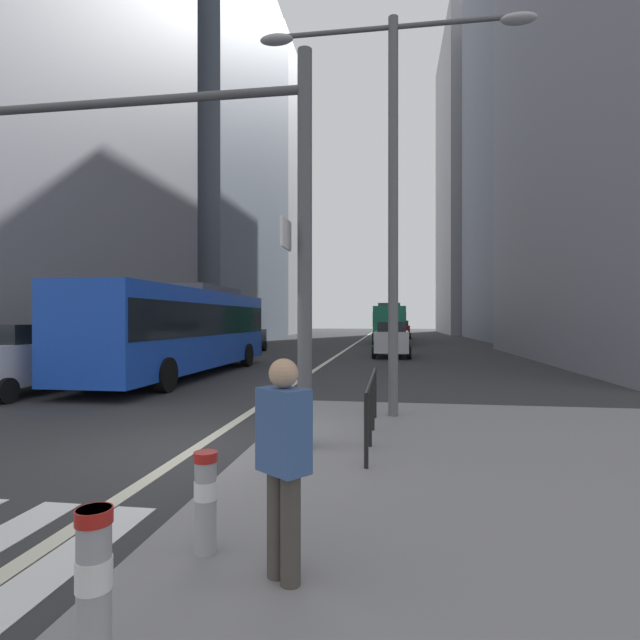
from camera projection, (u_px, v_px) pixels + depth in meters
name	position (u px, v px, depth m)	size (l,w,h in m)	color
ground_plane	(336.00, 356.00, 27.56)	(160.00, 160.00, 0.00)	#303033
median_island	(586.00, 482.00, 5.98)	(9.00, 10.00, 0.15)	gray
lane_centre_line	(351.00, 346.00, 37.45)	(0.20, 80.00, 0.01)	beige
office_tower_left_mid	(197.00, 154.00, 48.12)	(13.36, 23.49, 36.92)	slate
office_tower_left_far	(259.00, 196.00, 70.22)	(11.32, 16.79, 39.98)	#9E9EA3
office_tower_right_mid	(533.00, 136.00, 48.17)	(10.86, 21.06, 40.49)	slate
office_tower_right_far	(487.00, 185.00, 71.91)	(12.93, 22.01, 43.99)	#9E9EA3
city_bus_blue_oncoming	(184.00, 326.00, 17.82)	(2.74, 12.05, 3.40)	blue
sedan_white_oncoming	(21.00, 358.00, 13.58)	(2.12, 4.34, 1.94)	silver
city_bus_red_receding	(389.00, 322.00, 42.51)	(2.85, 11.47, 3.40)	#198456
car_oncoming_mid	(245.00, 337.00, 30.70)	(2.04, 4.15, 1.94)	#232838
car_receding_near	(392.00, 339.00, 26.78)	(2.08, 4.18, 1.94)	silver
car_receding_far	(401.00, 329.00, 52.52)	(2.06, 4.56, 1.94)	maroon
traffic_signal_gantry	(155.00, 188.00, 7.65)	(7.07, 0.65, 6.00)	#515156
street_lamp_post	(393.00, 160.00, 9.74)	(5.50, 0.32, 8.00)	#56565B
bollard_front	(94.00, 585.00, 2.60)	(0.20, 0.20, 0.92)	#99999E
bollard_left	(206.00, 496.00, 4.02)	(0.20, 0.20, 0.83)	#99999E
bollard_right	(265.00, 428.00, 6.68)	(0.20, 0.20, 0.77)	#99999E
bollard_back	(296.00, 414.00, 7.58)	(0.20, 0.20, 0.83)	#99999E
pedestrian_railing	(372.00, 395.00, 7.92)	(0.06, 3.34, 0.98)	black
pedestrian_waiting	(284.00, 458.00, 3.59)	(0.45, 0.42, 1.65)	#423D38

